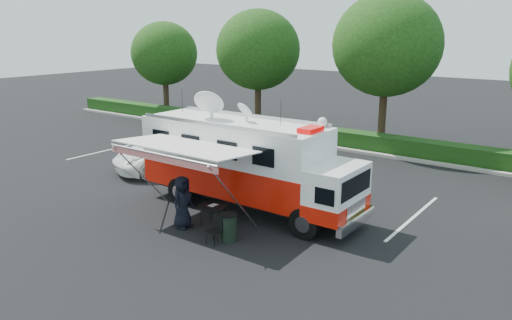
{
  "coord_description": "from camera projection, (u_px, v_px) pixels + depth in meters",
  "views": [
    {
      "loc": [
        11.09,
        -14.62,
        6.88
      ],
      "look_at": [
        0.0,
        0.5,
        1.9
      ],
      "focal_mm": 35.0,
      "sensor_mm": 36.0,
      "label": 1
    }
  ],
  "objects": [
    {
      "name": "command_truck",
      "position": [
        247.0,
        163.0,
        19.06
      ],
      "size": [
        9.13,
        2.51,
        4.38
      ],
      "color": "black",
      "rests_on": "ground_plane"
    },
    {
      "name": "person",
      "position": [
        184.0,
        227.0,
        17.77
      ],
      "size": [
        0.67,
        0.97,
        1.9
      ],
      "primitive_type": "imported",
      "rotation": [
        0.0,
        0.0,
        1.64
      ],
      "color": "black",
      "rests_on": "ground_plane"
    },
    {
      "name": "trash_bin",
      "position": [
        228.0,
        227.0,
        16.55
      ],
      "size": [
        0.63,
        0.63,
        0.94
      ],
      "color": "black",
      "rests_on": "ground_plane"
    },
    {
      "name": "awning",
      "position": [
        182.0,
        149.0,
        17.26
      ],
      "size": [
        4.98,
        2.58,
        3.01
      ],
      "color": "silver",
      "rests_on": "ground_plane"
    },
    {
      "name": "stall_lines",
      "position": [
        280.0,
        188.0,
        22.12
      ],
      "size": [
        24.12,
        5.5,
        0.01
      ],
      "color": "silver",
      "rests_on": "ground_plane"
    },
    {
      "name": "ground_plane",
      "position": [
        248.0,
        210.0,
        19.5
      ],
      "size": [
        120.0,
        120.0,
        0.0
      ],
      "primitive_type": "plane",
      "color": "black",
      "rests_on": "ground"
    },
    {
      "name": "back_border",
      "position": [
        405.0,
        63.0,
        27.62
      ],
      "size": [
        60.0,
        6.14,
        8.87
      ],
      "color": "#9E998E",
      "rests_on": "ground_plane"
    },
    {
      "name": "white_suv",
      "position": [
        177.0,
        169.0,
        25.05
      ],
      "size": [
        5.15,
        6.82,
        1.72
      ],
      "primitive_type": "imported",
      "rotation": [
        0.0,
        0.0,
        -0.42
      ],
      "color": "white",
      "rests_on": "ground_plane"
    },
    {
      "name": "folding_chair",
      "position": [
        216.0,
        227.0,
        16.35
      ],
      "size": [
        0.52,
        0.54,
        0.95
      ],
      "color": "black",
      "rests_on": "ground_plane"
    },
    {
      "name": "folding_table",
      "position": [
        213.0,
        207.0,
        17.65
      ],
      "size": [
        1.08,
        0.9,
        0.79
      ],
      "color": "black",
      "rests_on": "ground_plane"
    }
  ]
}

